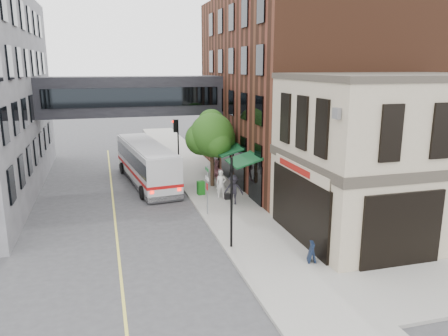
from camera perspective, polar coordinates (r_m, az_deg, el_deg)
ground at (r=20.10m, az=1.50°, el=-12.90°), size 120.00×120.00×0.00m
sidewalk_main at (r=33.26m, az=-2.29°, el=-2.03°), size 4.00×60.00×0.15m
corner_building at (r=24.41m, az=20.67°, el=1.44°), size 10.19×8.12×8.45m
brick_building at (r=35.72m, az=9.97°, el=10.10°), size 13.76×18.00×14.00m
skyway_bridge at (r=35.37m, az=-11.93°, el=9.20°), size 14.00×3.18×3.00m
traffic_signal_near at (r=20.90m, az=0.90°, el=-3.06°), size 0.44×0.22×4.60m
traffic_signal_far at (r=35.11m, az=-6.25°, el=4.17°), size 0.53×0.28×4.50m
street_sign_pole at (r=25.84m, az=-2.21°, el=-2.27°), size 0.08×0.75×3.00m
street_tree at (r=31.75m, az=-1.69°, el=4.33°), size 3.80×3.20×5.60m
lane_marking at (r=28.63m, az=-14.20°, el=-5.15°), size 0.12×40.00×0.01m
bus at (r=33.75m, az=-10.13°, el=0.81°), size 3.81×11.37×3.00m
pedestrian_a at (r=29.29m, az=-0.37°, el=-2.11°), size 0.76×0.59×1.86m
pedestrian_b at (r=32.67m, az=-0.90°, el=-0.46°), size 1.05×0.89×1.88m
pedestrian_c at (r=27.89m, az=1.26°, el=-2.83°), size 1.40×1.04×1.93m
newspaper_box at (r=30.12m, az=-3.04°, el=-2.60°), size 0.52×0.48×0.95m
sandwich_board at (r=20.53m, az=11.40°, el=-10.69°), size 0.48×0.60×0.93m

